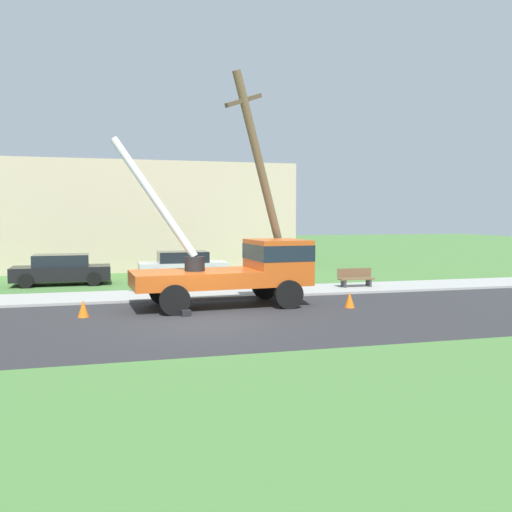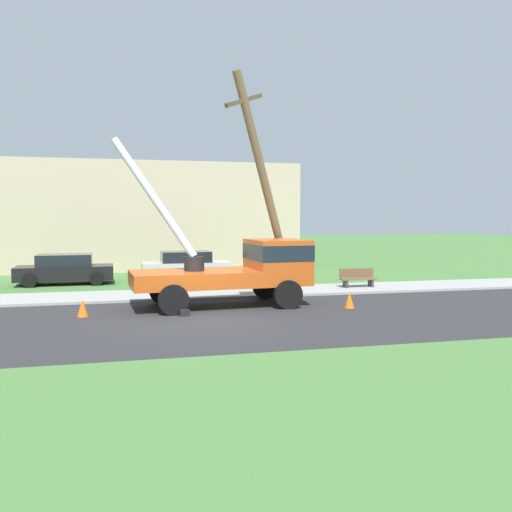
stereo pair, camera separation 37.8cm
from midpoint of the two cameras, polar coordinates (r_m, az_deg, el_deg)
ground_plane at (r=28.57m, az=-8.62°, el=-2.30°), size 120.00×120.00×0.00m
road_asphalt at (r=16.78m, az=-4.88°, el=-6.80°), size 80.00×8.34×0.01m
sidewalk_strip at (r=22.26m, az=-7.13°, el=-3.98°), size 80.00×2.89×0.10m
utility_truck at (r=19.50m, az=-0.80°, el=-1.08°), size 6.92×3.21×5.98m
leaning_utility_pole at (r=21.15m, az=1.50°, el=7.41°), size 3.35×2.01×8.58m
traffic_cone_ahead at (r=19.34m, az=10.30°, el=-4.56°), size 0.36×0.36×0.56m
traffic_cone_behind at (r=18.19m, az=-17.14°, el=-5.23°), size 0.36×0.36×0.56m
parked_sedan_black at (r=27.07m, az=-19.01°, el=-1.32°), size 4.44×2.08×1.42m
parked_sedan_silver at (r=27.93m, az=-6.98°, el=-0.96°), size 4.42×2.05×1.42m
park_bench at (r=24.36m, az=11.04°, el=-2.34°), size 1.60×0.45×0.90m
lowrise_building_backdrop at (r=34.67m, az=-10.95°, el=4.10°), size 18.00×6.00×6.40m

